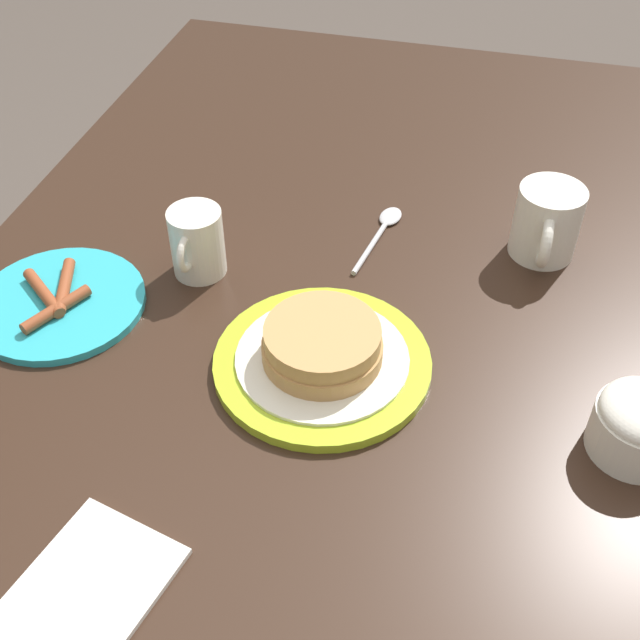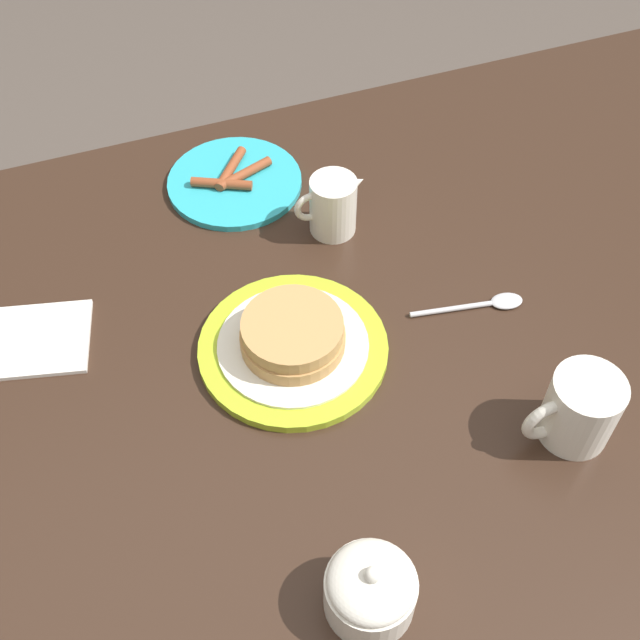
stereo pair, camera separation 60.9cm
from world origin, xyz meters
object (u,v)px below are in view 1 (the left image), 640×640
object	(u,v)px
spoon	(383,227)
side_plate_bacon	(59,302)
coffee_mug	(547,223)
napkin	(68,615)
pancake_plate	(322,354)
creamer_pitcher	(197,241)

from	to	relation	value
spoon	side_plate_bacon	bearing A→B (deg)	-54.37
coffee_mug	napkin	size ratio (longest dim) A/B	0.53
pancake_plate	side_plate_bacon	size ratio (longest dim) A/B	1.19
coffee_mug	creamer_pitcher	bearing A→B (deg)	-71.04
coffee_mug	spoon	xyz separation A→B (m)	(0.00, -0.20, -0.04)
side_plate_bacon	creamer_pitcher	distance (m)	0.17
side_plate_bacon	napkin	distance (m)	0.39
side_plate_bacon	spoon	size ratio (longest dim) A/B	1.31
spoon	pancake_plate	bearing A→B (deg)	-3.56
spoon	creamer_pitcher	bearing A→B (deg)	-55.71
creamer_pitcher	spoon	bearing A→B (deg)	124.29
spoon	coffee_mug	bearing A→B (deg)	90.23
side_plate_bacon	creamer_pitcher	xyz separation A→B (m)	(-0.10, 0.13, 0.04)
pancake_plate	creamer_pitcher	size ratio (longest dim) A/B	2.28
napkin	side_plate_bacon	bearing A→B (deg)	-151.36
pancake_plate	side_plate_bacon	world-z (taller)	pancake_plate
side_plate_bacon	napkin	bearing A→B (deg)	28.64
side_plate_bacon	napkin	xyz separation A→B (m)	(0.34, 0.19, -0.00)
napkin	creamer_pitcher	bearing A→B (deg)	-173.26
creamer_pitcher	napkin	size ratio (longest dim) A/B	0.48
pancake_plate	creamer_pitcher	bearing A→B (deg)	-123.41
pancake_plate	napkin	xyz separation A→B (m)	(0.33, -0.13, -0.02)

